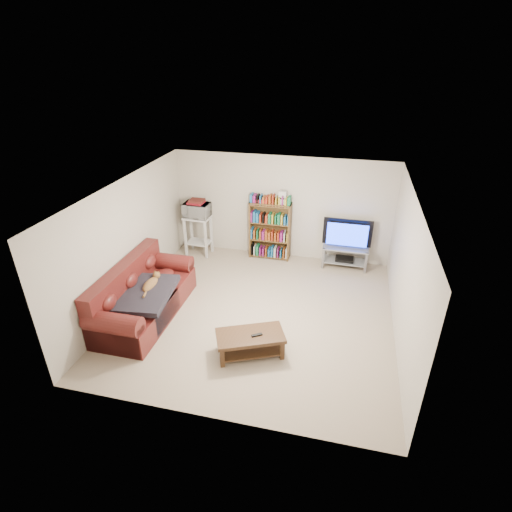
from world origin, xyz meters
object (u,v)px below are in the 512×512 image
(sofa, at_px, (141,298))
(coffee_table, at_px, (250,340))
(tv_stand, at_px, (345,253))
(bookshelf, at_px, (270,230))

(sofa, relative_size, coffee_table, 1.96)
(sofa, distance_m, tv_stand, 4.53)
(coffee_table, height_order, bookshelf, bookshelf)
(coffee_table, distance_m, bookshelf, 3.48)
(tv_stand, height_order, bookshelf, bookshelf)
(tv_stand, bearing_deg, bookshelf, 178.28)
(sofa, height_order, coffee_table, sofa)
(sofa, bearing_deg, bookshelf, 57.12)
(sofa, xyz_separation_m, tv_stand, (3.60, 2.75, -0.01))
(coffee_table, distance_m, tv_stand, 3.63)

